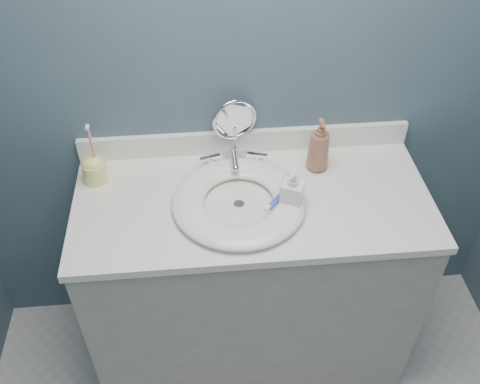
{
  "coord_description": "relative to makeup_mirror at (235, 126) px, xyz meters",
  "views": [
    {
      "loc": [
        -0.17,
        -0.34,
        2.12
      ],
      "look_at": [
        -0.05,
        0.94,
        0.94
      ],
      "focal_mm": 40.0,
      "sensor_mm": 36.0,
      "label": 1
    }
  ],
  "objects": [
    {
      "name": "toothbrush_holder",
      "position": [
        -0.5,
        -0.1,
        -0.08
      ],
      "size": [
        0.08,
        0.08,
        0.24
      ],
      "rotation": [
        0.0,
        0.0,
        0.03
      ],
      "color": "#F2F379",
      "rests_on": "countertop"
    },
    {
      "name": "faucet",
      "position": [
        -0.01,
        -0.07,
        -0.1
      ],
      "size": [
        0.25,
        0.13,
        0.07
      ],
      "color": "silver",
      "rests_on": "countertop"
    },
    {
      "name": "countertop",
      "position": [
        0.04,
        -0.24,
        -0.15
      ],
      "size": [
        1.22,
        0.57,
        0.03
      ],
      "primitive_type": "cube",
      "color": "white",
      "rests_on": "vanity_cabinet"
    },
    {
      "name": "basin",
      "position": [
        -0.01,
        -0.27,
        -0.11
      ],
      "size": [
        0.45,
        0.45,
        0.04
      ],
      "primitive_type": null,
      "color": "white",
      "rests_on": "countertop"
    },
    {
      "name": "back_wall",
      "position": [
        0.04,
        0.04,
        0.19
      ],
      "size": [
        2.2,
        0.02,
        2.4
      ],
      "primitive_type": "cube",
      "color": "#435665",
      "rests_on": "ground"
    },
    {
      "name": "vanity_cabinet",
      "position": [
        0.04,
        -0.24,
        -0.59
      ],
      "size": [
        1.2,
        0.55,
        0.85
      ],
      "primitive_type": "cube",
      "color": "#AEAA9F",
      "rests_on": "ground"
    },
    {
      "name": "soap_bottle_clear",
      "position": [
        0.16,
        -0.29,
        -0.05
      ],
      "size": [
        0.09,
        0.09,
        0.15
      ],
      "primitive_type": "imported",
      "rotation": [
        0.0,
        0.0,
        -0.41
      ],
      "color": "white",
      "rests_on": "countertop"
    },
    {
      "name": "toothbrush_lying",
      "position": [
        0.13,
        -0.28,
        -0.09
      ],
      "size": [
        0.12,
        0.14,
        0.02
      ],
      "rotation": [
        0.0,
        0.0,
        0.87
      ],
      "color": "#354FBE",
      "rests_on": "basin"
    },
    {
      "name": "drain",
      "position": [
        -0.01,
        -0.27,
        -0.13
      ],
      "size": [
        0.04,
        0.04,
        0.01
      ],
      "primitive_type": "cylinder",
      "color": "silver",
      "rests_on": "countertop"
    },
    {
      "name": "backsplash",
      "position": [
        0.04,
        0.02,
        -0.09
      ],
      "size": [
        1.22,
        0.02,
        0.09
      ],
      "primitive_type": "cube",
      "color": "white",
      "rests_on": "countertop"
    },
    {
      "name": "soap_bottle_amber",
      "position": [
        0.29,
        -0.1,
        -0.03
      ],
      "size": [
        0.08,
        0.08,
        0.21
      ],
      "primitive_type": "imported",
      "rotation": [
        0.0,
        0.0,
        0.04
      ],
      "color": "#945D43",
      "rests_on": "countertop"
    },
    {
      "name": "makeup_mirror",
      "position": [
        0.0,
        0.0,
        0.0
      ],
      "size": [
        0.16,
        0.09,
        0.24
      ],
      "rotation": [
        0.0,
        0.0,
        0.23
      ],
      "color": "silver",
      "rests_on": "countertop"
    }
  ]
}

